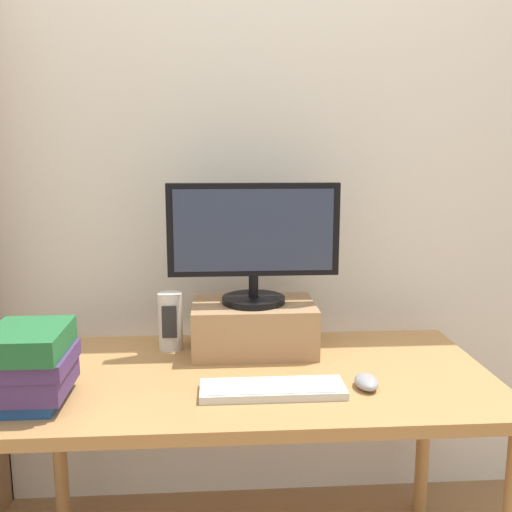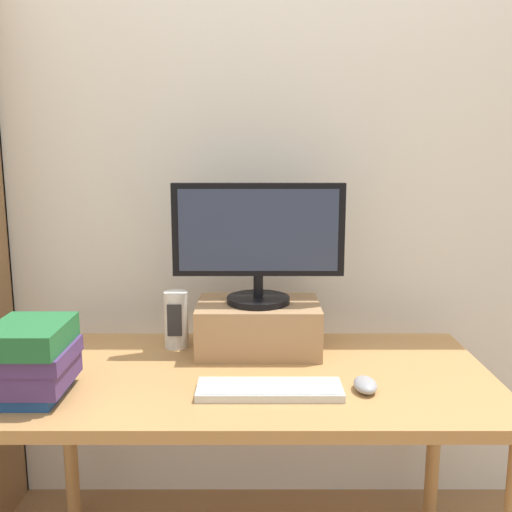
{
  "view_description": "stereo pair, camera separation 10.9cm",
  "coord_description": "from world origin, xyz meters",
  "views": [
    {
      "loc": [
        -0.09,
        -1.63,
        1.37
      ],
      "look_at": [
        0.02,
        0.08,
        1.05
      ],
      "focal_mm": 40.0,
      "sensor_mm": 36.0,
      "label": 1
    },
    {
      "loc": [
        0.02,
        -1.63,
        1.37
      ],
      "look_at": [
        0.02,
        0.08,
        1.05
      ],
      "focal_mm": 40.0,
      "sensor_mm": 36.0,
      "label": 2
    }
  ],
  "objects": [
    {
      "name": "book_stack",
      "position": [
        -0.59,
        -0.17,
        0.82
      ],
      "size": [
        0.2,
        0.24,
        0.21
      ],
      "color": "navy",
      "rests_on": "desk"
    },
    {
      "name": "desk_speaker",
      "position": [
        -0.25,
        0.23,
        0.81
      ],
      "size": [
        0.08,
        0.08,
        0.19
      ],
      "color": "silver",
      "rests_on": "desk"
    },
    {
      "name": "keyboard",
      "position": [
        0.05,
        -0.16,
        0.72
      ],
      "size": [
        0.4,
        0.13,
        0.02
      ],
      "color": "silver",
      "rests_on": "desk"
    },
    {
      "name": "desk",
      "position": [
        0.0,
        0.0,
        0.64
      ],
      "size": [
        1.45,
        0.74,
        0.71
      ],
      "color": "#B7844C",
      "rests_on": "ground_plane"
    },
    {
      "name": "computer_monitor",
      "position": [
        0.02,
        0.2,
        1.09
      ],
      "size": [
        0.56,
        0.21,
        0.39
      ],
      "color": "black",
      "rests_on": "riser_box"
    },
    {
      "name": "computer_mouse",
      "position": [
        0.32,
        -0.14,
        0.73
      ],
      "size": [
        0.06,
        0.1,
        0.04
      ],
      "color": "#99999E",
      "rests_on": "desk"
    },
    {
      "name": "back_wall",
      "position": [
        0.0,
        0.54,
        1.3
      ],
      "size": [
        7.0,
        0.08,
        2.6
      ],
      "color": "silver",
      "rests_on": "ground_plane"
    },
    {
      "name": "riser_box",
      "position": [
        0.02,
        0.2,
        0.79
      ],
      "size": [
        0.4,
        0.27,
        0.16
      ],
      "color": "#A87F56",
      "rests_on": "desk"
    }
  ]
}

